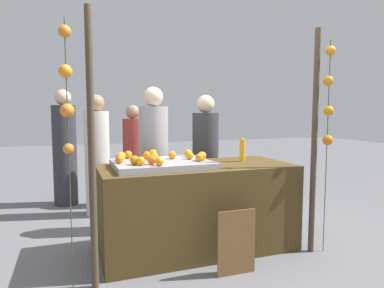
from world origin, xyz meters
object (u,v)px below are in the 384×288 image
object	(u,v)px
vendor_left	(154,164)
chalkboard_sign	(236,243)
orange_0	(172,155)
juice_bottle	(242,150)
stall_counter	(197,207)
vendor_right	(205,165)
orange_1	(135,160)

from	to	relation	value
vendor_left	chalkboard_sign	bearing A→B (deg)	-74.11
orange_0	chalkboard_sign	bearing A→B (deg)	-65.75
juice_bottle	vendor_left	bearing A→B (deg)	142.72
orange_0	juice_bottle	distance (m)	0.78
stall_counter	vendor_right	bearing A→B (deg)	61.52
juice_bottle	chalkboard_sign	size ratio (longest dim) A/B	0.44
vendor_left	orange_1	bearing A→B (deg)	-114.25
stall_counter	juice_bottle	world-z (taller)	juice_bottle
orange_1	chalkboard_sign	xyz separation A→B (m)	(0.77, -0.50, -0.68)
vendor_left	vendor_right	distance (m)	0.64
chalkboard_sign	vendor_left	distance (m)	1.49
orange_1	orange_0	bearing A→B (deg)	30.37
orange_1	vendor_left	world-z (taller)	vendor_left
juice_bottle	vendor_left	size ratio (longest dim) A/B	0.15
chalkboard_sign	vendor_right	distance (m)	1.42
orange_0	vendor_right	distance (m)	0.85
stall_counter	vendor_left	xyz separation A→B (m)	(-0.27, 0.71, 0.35)
vendor_right	orange_1	bearing A→B (deg)	-141.37
orange_0	juice_bottle	world-z (taller)	juice_bottle
orange_1	juice_bottle	size ratio (longest dim) A/B	0.33
orange_1	juice_bottle	world-z (taller)	juice_bottle
juice_bottle	vendor_right	world-z (taller)	vendor_right
orange_0	vendor_left	size ratio (longest dim) A/B	0.05
vendor_right	vendor_left	bearing A→B (deg)	177.12
juice_bottle	chalkboard_sign	world-z (taller)	juice_bottle
orange_1	vendor_right	distance (m)	1.32
stall_counter	juice_bottle	xyz separation A→B (m)	(0.55, 0.08, 0.55)
juice_bottle	stall_counter	bearing A→B (deg)	-171.93
vendor_left	vendor_right	world-z (taller)	vendor_left
orange_0	chalkboard_sign	world-z (taller)	orange_0
vendor_left	vendor_right	size ratio (longest dim) A/B	1.05
chalkboard_sign	orange_1	bearing A→B (deg)	146.67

